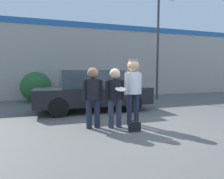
% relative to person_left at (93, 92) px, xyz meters
% --- Properties ---
extents(ground_plane, '(56.00, 56.00, 0.00)m').
position_rel_person_left_xyz_m(ground_plane, '(0.97, -0.15, -0.96)').
color(ground_plane, '#5B5956').
extents(storefront_building, '(24.00, 0.22, 4.33)m').
position_rel_person_left_xyz_m(storefront_building, '(0.97, 6.49, 1.23)').
color(storefront_building, '#B2A89E').
rests_on(storefront_building, ground).
extents(person_left, '(0.54, 0.37, 1.62)m').
position_rel_person_left_xyz_m(person_left, '(0.00, 0.00, 0.00)').
color(person_left, '#1E2338').
rests_on(person_left, ground).
extents(person_middle_with_frisbee, '(0.53, 0.57, 1.60)m').
position_rel_person_left_xyz_m(person_middle_with_frisbee, '(0.57, -0.13, -0.02)').
color(person_middle_with_frisbee, '#2D3347').
rests_on(person_middle_with_frisbee, ground).
extents(person_right, '(0.51, 0.34, 1.85)m').
position_rel_person_left_xyz_m(person_right, '(1.15, -0.03, 0.17)').
color(person_right, '#1E2338').
rests_on(person_right, ground).
extents(parked_car_near, '(4.33, 1.83, 1.57)m').
position_rel_person_left_xyz_m(parked_car_near, '(0.50, 2.40, -0.18)').
color(parked_car_near, black).
rests_on(parked_car_near, ground).
extents(street_lamp, '(1.07, 0.35, 5.70)m').
position_rel_person_left_xyz_m(street_lamp, '(4.69, 4.34, 2.51)').
color(street_lamp, '#38383D').
rests_on(street_lamp, ground).
extents(shrub, '(1.50, 1.50, 1.50)m').
position_rel_person_left_xyz_m(shrub, '(-1.68, 5.55, -0.21)').
color(shrub, '#285B2D').
rests_on(shrub, ground).
extents(handbag, '(0.30, 0.23, 0.27)m').
position_rel_person_left_xyz_m(handbag, '(0.93, -0.61, -0.84)').
color(handbag, black).
rests_on(handbag, ground).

